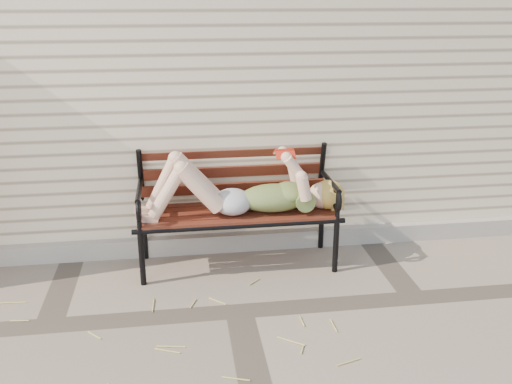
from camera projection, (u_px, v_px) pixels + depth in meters
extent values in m
plane|color=gray|center=(239.00, 311.00, 3.87)|extent=(80.00, 80.00, 0.00)
cube|color=beige|center=(206.00, 45.00, 6.17)|extent=(8.00, 4.00, 3.00)
cube|color=#AEA89D|center=(226.00, 242.00, 4.75)|extent=(8.00, 0.10, 0.15)
cylinder|color=black|center=(142.00, 257.00, 4.15)|extent=(0.04, 0.04, 0.44)
cylinder|color=black|center=(144.00, 233.00, 4.57)|extent=(0.04, 0.04, 0.44)
cylinder|color=black|center=(336.00, 245.00, 4.35)|extent=(0.04, 0.04, 0.44)
cylinder|color=black|center=(321.00, 223.00, 4.76)|extent=(0.04, 0.04, 0.44)
cube|color=maroon|center=(237.00, 213.00, 4.38)|extent=(1.50, 0.48, 0.03)
cylinder|color=black|center=(241.00, 226.00, 4.18)|extent=(1.58, 0.04, 0.04)
cylinder|color=black|center=(234.00, 205.00, 4.60)|extent=(1.58, 0.04, 0.04)
torus|color=black|center=(232.00, 140.00, 4.53)|extent=(0.27, 0.04, 0.27)
ellipsoid|color=#093641|center=(273.00, 198.00, 4.35)|extent=(0.53, 0.31, 0.21)
ellipsoid|color=#093641|center=(289.00, 193.00, 4.36)|extent=(0.26, 0.30, 0.16)
ellipsoid|color=#BABBC0|center=(233.00, 202.00, 4.31)|extent=(0.30, 0.33, 0.19)
sphere|color=beige|center=(322.00, 195.00, 4.40)|extent=(0.22, 0.22, 0.22)
ellipsoid|color=gold|center=(329.00, 194.00, 4.41)|extent=(0.25, 0.25, 0.23)
cube|color=#B32714|center=(284.00, 150.00, 4.24)|extent=(0.14, 0.02, 0.02)
cube|color=beige|center=(285.00, 155.00, 4.21)|extent=(0.14, 0.09, 0.05)
cube|color=beige|center=(283.00, 152.00, 4.28)|extent=(0.14, 0.09, 0.05)
cube|color=#B32714|center=(286.00, 155.00, 4.20)|extent=(0.15, 0.09, 0.05)
cube|color=#B32714|center=(283.00, 151.00, 4.29)|extent=(0.15, 0.09, 0.05)
cylinder|color=#C5BE60|center=(341.00, 288.00, 4.16)|extent=(0.04, 0.11, 0.01)
cylinder|color=#C5BE60|center=(251.00, 343.00, 3.52)|extent=(0.11, 0.14, 0.01)
cylinder|color=#C5BE60|center=(242.00, 379.00, 3.19)|extent=(0.11, 0.08, 0.01)
cylinder|color=#C5BE60|center=(279.00, 369.00, 3.27)|extent=(0.02, 0.13, 0.01)
cylinder|color=#C5BE60|center=(305.00, 303.00, 3.96)|extent=(0.16, 0.05, 0.01)
cylinder|color=#C5BE60|center=(232.00, 301.00, 3.98)|extent=(0.12, 0.05, 0.01)
cylinder|color=#C5BE60|center=(371.00, 354.00, 3.41)|extent=(0.11, 0.02, 0.01)
cylinder|color=#C5BE60|center=(321.00, 300.00, 3.99)|extent=(0.09, 0.11, 0.01)
cylinder|color=#C5BE60|center=(254.00, 294.00, 4.07)|extent=(0.17, 0.07, 0.01)
cylinder|color=#C5BE60|center=(41.00, 294.00, 4.08)|extent=(0.15, 0.08, 0.01)
cylinder|color=#C5BE60|center=(27.00, 298.00, 4.03)|extent=(0.06, 0.13, 0.01)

